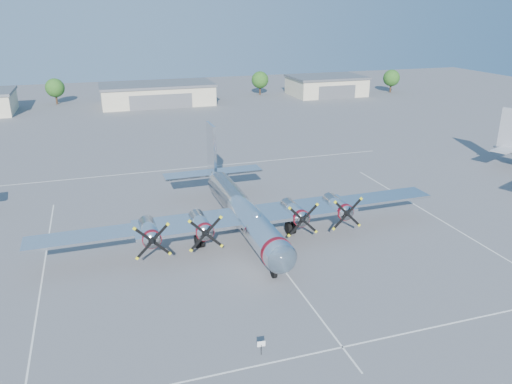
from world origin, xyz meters
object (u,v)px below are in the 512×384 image
object	(u,v)px
hangar_center	(157,94)
hangar_east	(326,85)
tree_east	(260,80)
tree_far_east	(391,78)
tree_west	(55,88)
info_placard	(261,345)
main_bomber_b29	(241,233)

from	to	relation	value
hangar_center	hangar_east	size ratio (longest dim) A/B	1.39
tree_east	tree_far_east	distance (m)	38.83
tree_west	hangar_center	bearing A→B (deg)	-17.82
info_placard	tree_far_east	bearing A→B (deg)	59.15
main_bomber_b29	info_placard	world-z (taller)	main_bomber_b29
tree_far_east	hangar_east	bearing A→B (deg)	174.39
tree_west	tree_east	world-z (taller)	same
main_bomber_b29	tree_far_east	bearing A→B (deg)	48.29
tree_west	tree_east	bearing A→B (deg)	-2.08
tree_east	main_bomber_b29	distance (m)	94.09
tree_east	tree_far_east	world-z (taller)	same
hangar_center	tree_west	bearing A→B (deg)	162.18
tree_west	tree_far_east	world-z (taller)	same
tree_west	tree_far_east	size ratio (longest dim) A/B	1.00
info_placard	hangar_center	bearing A→B (deg)	92.06
main_bomber_b29	hangar_center	bearing A→B (deg)	88.02
tree_east	info_placard	distance (m)	114.78
hangar_center	tree_west	distance (m)	26.30
main_bomber_b29	info_placard	xyz separation A→B (m)	(-4.44, -20.40, 0.81)
hangar_east	main_bomber_b29	size ratio (longest dim) A/B	0.47
hangar_center	tree_west	world-z (taller)	tree_west
hangar_center	tree_east	bearing A→B (deg)	11.38
tree_far_east	info_placard	size ratio (longest dim) A/B	5.77
tree_far_east	info_placard	distance (m)	125.21
hangar_center	main_bomber_b29	distance (m)	82.56
main_bomber_b29	hangar_east	bearing A→B (deg)	58.11
info_placard	hangar_east	bearing A→B (deg)	67.70
tree_east	info_placard	xyz separation A→B (m)	(-36.01, -108.94, -3.41)
info_placard	tree_west	bearing A→B (deg)	105.11
tree_east	info_placard	size ratio (longest dim) A/B	5.77
hangar_center	hangar_east	bearing A→B (deg)	0.00
tree_west	main_bomber_b29	size ratio (longest dim) A/B	0.15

